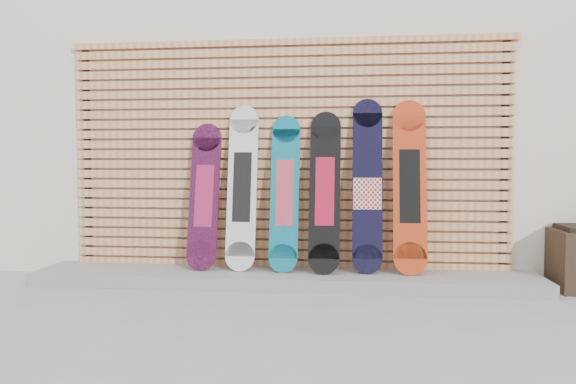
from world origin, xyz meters
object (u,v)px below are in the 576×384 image
object	(u,v)px
snowboard_5	(410,186)
snowboard_1	(242,187)
snowboard_2	(285,193)
snowboard_4	(367,186)
snowboard_0	(204,196)
snowboard_3	(325,191)

from	to	relation	value
snowboard_5	snowboard_1	bearing A→B (deg)	179.59
snowboard_1	snowboard_2	xyz separation A→B (m)	(0.40, -0.01, -0.05)
snowboard_1	snowboard_4	size ratio (longest dim) A/B	0.97
snowboard_0	snowboard_4	distance (m)	1.53
snowboard_2	snowboard_5	xyz separation A→B (m)	(1.14, 0.00, 0.07)
snowboard_2	snowboard_5	distance (m)	1.14
snowboard_4	snowboard_5	xyz separation A→B (m)	(0.38, -0.01, 0.00)
snowboard_0	snowboard_1	xyz separation A→B (m)	(0.36, 0.01, 0.08)
snowboard_3	snowboard_1	bearing A→B (deg)	177.41
snowboard_1	snowboard_4	distance (m)	1.16
snowboard_1	snowboard_2	world-z (taller)	snowboard_1
snowboard_2	snowboard_5	size ratio (longest dim) A/B	0.92
snowboard_3	snowboard_4	distance (m)	0.39
snowboard_2	snowboard_3	xyz separation A→B (m)	(0.37, -0.02, 0.02)
snowboard_0	snowboard_4	size ratio (longest dim) A/B	0.86
snowboard_2	snowboard_3	bearing A→B (deg)	-3.18
snowboard_4	snowboard_5	size ratio (longest dim) A/B	1.01
snowboard_2	snowboard_4	distance (m)	0.76
snowboard_1	snowboard_2	distance (m)	0.41
snowboard_0	snowboard_5	bearing A→B (deg)	-0.07
snowboard_0	snowboard_4	xyz separation A→B (m)	(1.53, 0.01, 0.10)
snowboard_1	snowboard_2	size ratio (longest dim) A/B	1.07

